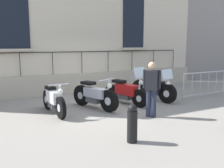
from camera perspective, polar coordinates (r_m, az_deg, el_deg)
ground_plane at (r=9.07m, az=-1.25°, el=-4.60°), size 60.00×60.00×0.00m
building_facade at (r=11.51m, az=-7.78°, el=15.44°), size 0.82×12.20×7.11m
motorcycle_white at (r=8.00m, az=-13.07°, el=-3.59°), size 1.93×0.60×1.01m
motorcycle_silver at (r=8.41m, az=-3.93°, el=-2.62°), size 1.93×0.96×1.05m
motorcycle_red at (r=9.02m, az=3.18°, el=-1.87°), size 1.94×0.87×1.37m
motorcycle_black at (r=9.72m, az=9.37°, el=-1.05°), size 2.02×0.85×1.24m
crowd_barrier at (r=10.76m, az=20.22°, el=0.10°), size 0.09×2.32×1.05m
bollard at (r=5.61m, az=4.61°, el=-8.86°), size 0.23×0.23×0.86m
pedestrian_standing at (r=7.45m, az=8.96°, el=-0.51°), size 0.41×0.41×1.64m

